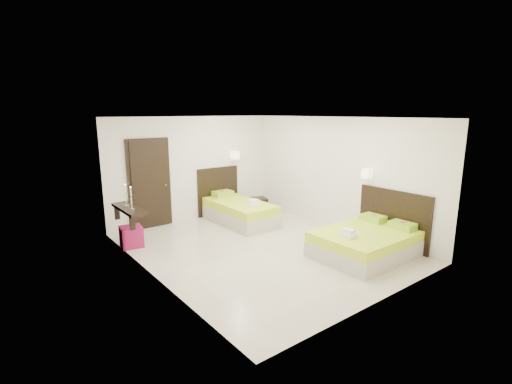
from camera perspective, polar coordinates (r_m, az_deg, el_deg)
floor at (r=7.62m, az=0.79°, el=-8.59°), size 5.50×5.50×0.00m
bed_single at (r=9.30m, az=-2.84°, el=-2.75°), size 1.22×2.03×1.68m
bed_double at (r=7.49m, az=16.77°, el=-7.23°), size 1.87×1.59×1.54m
nightstand at (r=10.11m, az=0.26°, el=-2.08°), size 0.57×0.54×0.41m
ottoman at (r=8.05m, az=-18.62°, el=-6.51°), size 0.48×0.48×0.42m
door at (r=9.03m, az=-16.03°, el=1.18°), size 1.02×0.15×2.14m
console_shelf at (r=7.78m, az=-18.95°, el=-2.52°), size 0.35×1.20×0.78m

